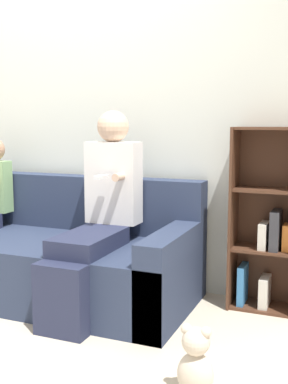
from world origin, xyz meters
TOP-DOWN VIEW (x-y plane):
  - ground_plane at (0.00, 0.00)m, footprint 14.00×14.00m
  - back_wall at (0.00, 1.04)m, footprint 10.00×0.06m
  - couch at (-0.08, 0.55)m, footprint 2.15×0.91m
  - adult_seated at (0.40, 0.47)m, footprint 0.37×0.87m
  - bookshelf at (1.42, 0.89)m, footprint 0.44×0.27m
  - teddy_bear at (1.29, -0.31)m, footprint 0.17×0.14m

SIDE VIEW (x-z plane):
  - ground_plane at x=0.00m, z-range 0.00..0.00m
  - teddy_bear at x=1.29m, z-range -0.01..0.32m
  - couch at x=-0.08m, z-range -0.14..0.69m
  - bookshelf at x=1.42m, z-range -0.06..1.13m
  - adult_seated at x=0.40m, z-range 0.01..1.31m
  - back_wall at x=0.00m, z-range 0.00..2.55m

